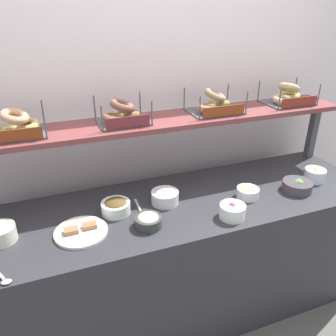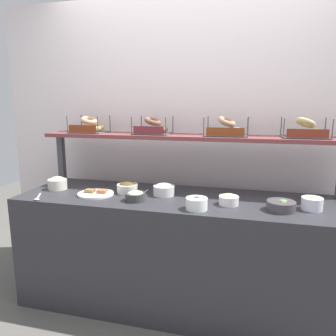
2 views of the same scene
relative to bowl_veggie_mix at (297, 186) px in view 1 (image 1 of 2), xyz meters
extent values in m
plane|color=#595651|center=(-0.69, 0.12, -0.88)|extent=(8.00, 8.00, 0.00)
cube|color=white|center=(-0.69, 0.67, 0.32)|extent=(3.56, 0.06, 2.40)
cube|color=#2D2D33|center=(-0.69, 0.12, -0.46)|extent=(2.36, 0.70, 0.85)
cube|color=#4C4C51|center=(0.43, 0.39, 0.17)|extent=(0.05, 0.05, 0.40)
cube|color=brown|center=(-0.69, 0.39, 0.38)|extent=(2.32, 0.32, 0.03)
cylinder|color=#484147|center=(0.00, 0.00, 0.00)|extent=(0.18, 0.18, 0.06)
sphere|color=#6C9E53|center=(0.01, 0.00, 0.02)|extent=(0.04, 0.04, 0.04)
sphere|color=#538F54|center=(0.02, 0.01, 0.02)|extent=(0.04, 0.04, 0.04)
sphere|color=#60A438|center=(0.00, 0.01, 0.02)|extent=(0.04, 0.04, 0.04)
sphere|color=green|center=(0.00, -0.01, 0.02)|extent=(0.04, 0.04, 0.04)
sphere|color=#6A9259|center=(0.01, -0.01, 0.02)|extent=(0.05, 0.05, 0.05)
cylinder|color=silver|center=(-1.68, 0.11, 0.01)|extent=(0.15, 0.15, 0.08)
cylinder|color=white|center=(-0.53, -0.11, 0.00)|extent=(0.14, 0.14, 0.08)
sphere|color=#9D2239|center=(-0.53, -0.12, 0.03)|extent=(0.03, 0.03, 0.03)
sphere|color=#A33860|center=(-0.53, -0.11, 0.03)|extent=(0.04, 0.04, 0.04)
sphere|color=#A2305A|center=(-0.53, -0.11, 0.03)|extent=(0.04, 0.04, 0.04)
cylinder|color=white|center=(-0.82, 0.15, 0.00)|extent=(0.16, 0.16, 0.07)
ellipsoid|color=white|center=(-0.82, 0.15, 0.03)|extent=(0.12, 0.12, 0.05)
cylinder|color=white|center=(0.19, 0.07, 0.01)|extent=(0.13, 0.13, 0.08)
sphere|color=#E59845|center=(0.22, 0.06, 0.04)|extent=(0.03, 0.03, 0.03)
sphere|color=gold|center=(0.20, 0.07, 0.04)|extent=(0.02, 0.02, 0.02)
sphere|color=#DE9246|center=(0.19, 0.07, 0.04)|extent=(0.03, 0.03, 0.03)
sphere|color=orange|center=(0.18, 0.05, 0.04)|extent=(0.04, 0.04, 0.04)
sphere|color=orange|center=(0.20, 0.08, 0.04)|extent=(0.03, 0.03, 0.03)
cylinder|color=#3A3B3A|center=(-0.97, -0.03, -0.01)|extent=(0.14, 0.14, 0.06)
ellipsoid|color=beige|center=(-0.97, -0.03, 0.02)|extent=(0.11, 0.11, 0.04)
cylinder|color=white|center=(-1.10, 0.15, 0.00)|extent=(0.16, 0.16, 0.07)
ellipsoid|color=brown|center=(-1.10, 0.15, 0.03)|extent=(0.13, 0.13, 0.05)
cylinder|color=white|center=(-0.33, 0.04, 0.00)|extent=(0.13, 0.13, 0.06)
ellipsoid|color=#ECE78A|center=(-0.33, 0.04, 0.02)|extent=(0.10, 0.10, 0.04)
cylinder|color=white|center=(-1.31, 0.03, -0.03)|extent=(0.27, 0.27, 0.01)
cube|color=olive|center=(-1.36, 0.03, -0.01)|extent=(0.07, 0.05, 0.02)
cube|color=#9D6540|center=(-1.27, 0.04, -0.01)|extent=(0.07, 0.05, 0.02)
ellipsoid|color=#B7B7BC|center=(-1.65, -0.20, -0.03)|extent=(0.04, 0.03, 0.01)
cube|color=#B7B7BC|center=(-0.97, 0.17, -0.03)|extent=(0.02, 0.14, 0.01)
ellipsoid|color=#B7B7BC|center=(-0.98, 0.08, -0.03)|extent=(0.04, 0.03, 0.01)
cube|color=#4C4C51|center=(-1.54, 0.40, 0.40)|extent=(0.28, 0.24, 0.01)
cylinder|color=#4C4C51|center=(-1.40, 0.29, 0.47)|extent=(0.01, 0.01, 0.14)
cylinder|color=#4C4C51|center=(-1.40, 0.52, 0.47)|extent=(0.01, 0.01, 0.14)
cube|color=brown|center=(-1.54, 0.28, 0.44)|extent=(0.24, 0.01, 0.06)
torus|color=tan|center=(-1.59, 0.37, 0.43)|extent=(0.16, 0.16, 0.05)
torus|color=tan|center=(-1.49, 0.44, 0.43)|extent=(0.16, 0.16, 0.06)
torus|color=tan|center=(-1.54, 0.40, 0.50)|extent=(0.20, 0.19, 0.08)
cube|color=#4C4C51|center=(-0.98, 0.41, 0.40)|extent=(0.29, 0.24, 0.01)
cylinder|color=#4C4C51|center=(-1.11, 0.29, 0.47)|extent=(0.01, 0.01, 0.14)
cylinder|color=#4C4C51|center=(-0.84, 0.29, 0.47)|extent=(0.01, 0.01, 0.14)
cylinder|color=#4C4C51|center=(-1.11, 0.52, 0.47)|extent=(0.01, 0.01, 0.14)
cylinder|color=#4C4C51|center=(-0.84, 0.52, 0.47)|extent=(0.01, 0.01, 0.14)
cube|color=maroon|center=(-0.98, 0.29, 0.44)|extent=(0.24, 0.01, 0.06)
torus|color=brown|center=(-1.03, 0.38, 0.44)|extent=(0.18, 0.17, 0.06)
torus|color=olive|center=(-0.93, 0.44, 0.43)|extent=(0.20, 0.20, 0.05)
torus|color=brown|center=(-0.98, 0.41, 0.50)|extent=(0.18, 0.17, 0.08)
cube|color=#4C4C51|center=(-0.39, 0.41, 0.40)|extent=(0.32, 0.24, 0.01)
cylinder|color=#4C4C51|center=(-0.55, 0.29, 0.47)|extent=(0.01, 0.01, 0.14)
cylinder|color=#4C4C51|center=(-0.23, 0.29, 0.47)|extent=(0.01, 0.01, 0.14)
cylinder|color=#4C4C51|center=(-0.55, 0.52, 0.47)|extent=(0.01, 0.01, 0.14)
cylinder|color=#4C4C51|center=(-0.23, 0.52, 0.47)|extent=(0.01, 0.01, 0.14)
cube|color=brown|center=(-0.39, 0.29, 0.44)|extent=(0.27, 0.01, 0.06)
torus|color=#A77B55|center=(-0.45, 0.38, 0.43)|extent=(0.19, 0.18, 0.06)
torus|color=olive|center=(-0.34, 0.44, 0.43)|extent=(0.17, 0.18, 0.06)
torus|color=#997859|center=(-0.39, 0.41, 0.50)|extent=(0.19, 0.19, 0.09)
cube|color=#4C4C51|center=(0.17, 0.41, 0.40)|extent=(0.32, 0.24, 0.01)
cylinder|color=#4C4C51|center=(0.01, 0.30, 0.47)|extent=(0.01, 0.01, 0.14)
cylinder|color=#4C4C51|center=(0.32, 0.30, 0.47)|extent=(0.01, 0.01, 0.14)
cylinder|color=#4C4C51|center=(0.01, 0.53, 0.47)|extent=(0.01, 0.01, 0.14)
cylinder|color=#4C4C51|center=(0.32, 0.53, 0.47)|extent=(0.01, 0.01, 0.14)
cube|color=maroon|center=(0.17, 0.29, 0.44)|extent=(0.27, 0.01, 0.06)
torus|color=tan|center=(0.11, 0.38, 0.43)|extent=(0.20, 0.20, 0.06)
torus|color=tan|center=(0.21, 0.45, 0.43)|extent=(0.17, 0.17, 0.06)
torus|color=tan|center=(0.17, 0.41, 0.50)|extent=(0.20, 0.20, 0.09)
camera|label=1|loc=(-1.39, -1.42, 1.02)|focal=36.10mm
camera|label=2|loc=(-0.21, -2.08, 0.64)|focal=34.50mm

